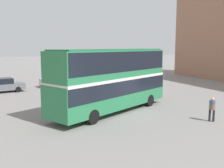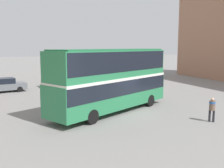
{
  "view_description": "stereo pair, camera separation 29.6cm",
  "coord_description": "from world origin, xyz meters",
  "px_view_note": "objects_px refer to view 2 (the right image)",
  "views": [
    {
      "loc": [
        -8.57,
        -17.62,
        4.98
      ],
      "look_at": [
        -0.94,
        0.53,
        2.16
      ],
      "focal_mm": 42.0,
      "sensor_mm": 36.0,
      "label": 1
    },
    {
      "loc": [
        -8.3,
        -17.73,
        4.98
      ],
      "look_at": [
        -0.94,
        0.53,
        2.16
      ],
      "focal_mm": 42.0,
      "sensor_mm": 36.0,
      "label": 2
    }
  ],
  "objects_px": {
    "double_decker_bus": "(112,76)",
    "parked_car_kerb_near": "(59,80)",
    "pedestrian_foreground": "(212,107)",
    "parked_car_kerb_far": "(5,85)"
  },
  "relations": [
    {
      "from": "double_decker_bus",
      "to": "parked_car_kerb_near",
      "type": "height_order",
      "value": "double_decker_bus"
    },
    {
      "from": "double_decker_bus",
      "to": "parked_car_kerb_far",
      "type": "distance_m",
      "value": 14.93
    },
    {
      "from": "double_decker_bus",
      "to": "parked_car_kerb_near",
      "type": "bearing_deg",
      "value": 68.33
    },
    {
      "from": "parked_car_kerb_near",
      "to": "parked_car_kerb_far",
      "type": "xyz_separation_m",
      "value": [
        -6.32,
        -1.8,
        -0.06
      ]
    },
    {
      "from": "double_decker_bus",
      "to": "parked_car_kerb_near",
      "type": "distance_m",
      "value": 14.65
    },
    {
      "from": "parked_car_kerb_far",
      "to": "pedestrian_foreground",
      "type": "bearing_deg",
      "value": -64.29
    },
    {
      "from": "parked_car_kerb_near",
      "to": "double_decker_bus",
      "type": "bearing_deg",
      "value": -91.48
    },
    {
      "from": "pedestrian_foreground",
      "to": "parked_car_kerb_far",
      "type": "relative_size",
      "value": 0.36
    },
    {
      "from": "double_decker_bus",
      "to": "pedestrian_foreground",
      "type": "distance_m",
      "value": 7.39
    },
    {
      "from": "double_decker_bus",
      "to": "parked_car_kerb_near",
      "type": "xyz_separation_m",
      "value": [
        -1.35,
        14.46,
        -1.9
      ]
    }
  ]
}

